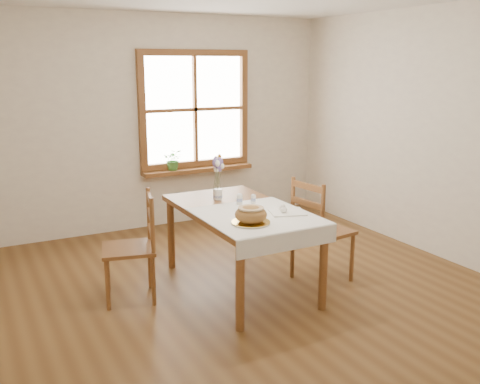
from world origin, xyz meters
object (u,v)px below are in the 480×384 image
object	(u,v)px
dining_table	(240,217)
bread_plate	(251,223)
flower_vase	(218,195)
chair_left	(128,247)
chair_right	(323,229)

from	to	relation	value
dining_table	bread_plate	bearing A→B (deg)	-107.97
flower_vase	dining_table	bearing A→B (deg)	-81.80
chair_left	bread_plate	size ratio (longest dim) A/B	3.12
chair_left	flower_vase	size ratio (longest dim) A/B	9.47
chair_left	chair_right	distance (m)	1.80
chair_right	bread_plate	size ratio (longest dim) A/B	3.27
flower_vase	bread_plate	bearing A→B (deg)	-97.20
bread_plate	dining_table	bearing A→B (deg)	72.03
bread_plate	chair_left	bearing A→B (deg)	139.07
chair_right	flower_vase	xyz separation A→B (m)	(-0.82, 0.56, 0.30)
dining_table	chair_right	xyz separation A→B (m)	(0.77, -0.21, -0.17)
dining_table	flower_vase	world-z (taller)	flower_vase
chair_left	dining_table	bearing A→B (deg)	91.18
chair_left	chair_right	size ratio (longest dim) A/B	0.95
chair_left	bread_plate	bearing A→B (deg)	63.08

